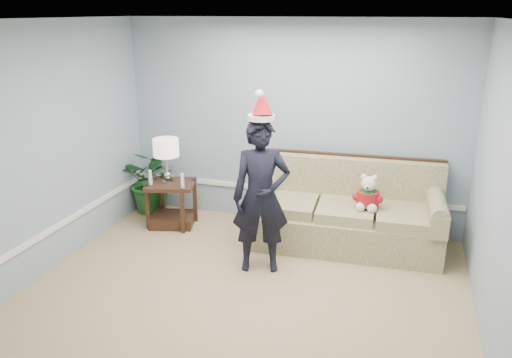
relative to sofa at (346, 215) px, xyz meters
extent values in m
cube|color=tan|center=(-0.84, -2.03, -0.38)|extent=(4.50, 5.00, 0.02)
cube|color=white|center=(-0.84, -2.03, 2.34)|extent=(4.50, 5.00, 0.02)
cube|color=#879FAD|center=(-0.84, 0.48, 0.98)|extent=(4.50, 0.02, 2.70)
cube|color=#879FAD|center=(-3.10, -2.03, 0.98)|extent=(0.02, 5.00, 2.70)
cube|color=white|center=(-0.84, 0.45, 0.08)|extent=(4.48, 0.03, 0.06)
cube|color=white|center=(-3.07, -2.03, 0.08)|extent=(0.03, 4.98, 0.06)
cube|color=#535A2A|center=(0.00, -0.06, -0.16)|extent=(2.29, 1.07, 0.43)
cube|color=#535A2A|center=(-0.70, -0.12, 0.12)|extent=(0.70, 0.80, 0.13)
cube|color=#535A2A|center=(0.00, -0.12, 0.12)|extent=(0.70, 0.80, 0.13)
cube|color=#535A2A|center=(0.70, -0.12, 0.12)|extent=(0.70, 0.80, 0.13)
cube|color=#535A2A|center=(0.00, 0.30, 0.35)|extent=(2.25, 0.32, 0.60)
cube|color=black|center=(0.00, 0.37, 0.65)|extent=(2.25, 0.17, 0.05)
cube|color=#535A2A|center=(-1.03, -0.06, 0.18)|extent=(0.24, 0.97, 0.26)
cube|color=#535A2A|center=(1.03, -0.06, 0.18)|extent=(0.24, 0.97, 0.26)
cube|color=#3D1F16|center=(-2.32, -0.13, 0.21)|extent=(0.74, 0.67, 0.05)
cube|color=#3D1F16|center=(-2.32, -0.13, -0.30)|extent=(0.67, 0.60, 0.14)
cube|color=#3D1F16|center=(-2.57, -0.33, -0.07)|extent=(0.06, 0.06, 0.60)
cube|color=#3D1F16|center=(-2.07, -0.33, -0.07)|extent=(0.06, 0.06, 0.60)
cube|color=#3D1F16|center=(-2.57, 0.07, -0.07)|extent=(0.06, 0.06, 0.60)
cube|color=#3D1F16|center=(-2.07, 0.07, -0.07)|extent=(0.06, 0.06, 0.60)
cylinder|color=silver|center=(-2.35, -0.14, 0.25)|extent=(0.16, 0.16, 0.03)
sphere|color=silver|center=(-2.35, -0.14, 0.34)|extent=(0.09, 0.09, 0.09)
cylinder|color=silver|center=(-2.35, -0.14, 0.48)|extent=(0.03, 0.03, 0.34)
cylinder|color=white|center=(-2.35, -0.14, 0.71)|extent=(0.34, 0.34, 0.23)
cylinder|color=silver|center=(-2.54, -0.27, 0.28)|extent=(0.05, 0.05, 0.11)
cylinder|color=white|center=(-2.54, -0.27, 0.38)|extent=(0.04, 0.04, 0.09)
cylinder|color=silver|center=(-2.08, -0.27, 0.28)|extent=(0.05, 0.05, 0.11)
cylinder|color=white|center=(-2.08, -0.27, 0.38)|extent=(0.04, 0.04, 0.09)
imported|color=#1A511F|center=(-2.79, 0.25, 0.10)|extent=(0.87, 0.76, 0.94)
imported|color=black|center=(-0.83, -0.93, 0.48)|extent=(0.72, 0.58, 1.71)
cylinder|color=silver|center=(-0.83, -0.93, 1.36)|extent=(0.37, 0.37, 0.05)
cone|color=#B61328|center=(-0.83, -0.90, 1.50)|extent=(0.33, 0.37, 0.33)
sphere|color=silver|center=(-0.83, -1.00, 1.61)|extent=(0.09, 0.09, 0.09)
sphere|color=silver|center=(0.25, -0.14, 0.31)|extent=(0.25, 0.25, 0.25)
cylinder|color=#B61328|center=(0.25, -0.14, 0.31)|extent=(0.27, 0.27, 0.17)
cylinder|color=#0F5D27|center=(0.25, -0.14, 0.40)|extent=(0.18, 0.18, 0.03)
sphere|color=silver|center=(0.18, -0.26, 0.23)|extent=(0.11, 0.11, 0.11)
sphere|color=silver|center=(0.32, -0.26, 0.23)|extent=(0.11, 0.11, 0.11)
sphere|color=silver|center=(0.25, -0.15, 0.49)|extent=(0.17, 0.17, 0.17)
sphere|color=black|center=(0.25, -0.26, 0.47)|extent=(0.02, 0.02, 0.02)
sphere|color=silver|center=(0.19, -0.14, 0.57)|extent=(0.07, 0.07, 0.07)
sphere|color=silver|center=(0.31, -0.14, 0.57)|extent=(0.07, 0.07, 0.07)
camera|label=1|loc=(0.62, -5.76, 2.40)|focal=35.00mm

